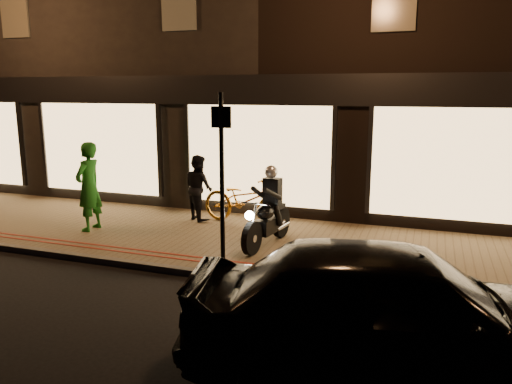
{
  "coord_description": "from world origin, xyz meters",
  "views": [
    {
      "loc": [
        3.94,
        -7.26,
        3.17
      ],
      "look_at": [
        0.6,
        2.17,
        1.1
      ],
      "focal_mm": 35.0,
      "sensor_mm": 36.0,
      "label": 1
    }
  ],
  "objects_px": {
    "person_green": "(89,187)",
    "parked_car": "(395,311)",
    "sign_post": "(222,173)",
    "bicycle_gold": "(244,200)",
    "motorcycle": "(268,215)"
  },
  "relations": [
    {
      "from": "person_green",
      "to": "parked_car",
      "type": "distance_m",
      "value": 7.6
    },
    {
      "from": "sign_post",
      "to": "parked_car",
      "type": "height_order",
      "value": "sign_post"
    },
    {
      "from": "person_green",
      "to": "bicycle_gold",
      "type": "bearing_deg",
      "value": 118.35
    },
    {
      "from": "motorcycle",
      "to": "parked_car",
      "type": "distance_m",
      "value": 4.65
    },
    {
      "from": "bicycle_gold",
      "to": "sign_post",
      "type": "bearing_deg",
      "value": -157.3
    },
    {
      "from": "sign_post",
      "to": "person_green",
      "type": "relative_size",
      "value": 1.55
    },
    {
      "from": "parked_car",
      "to": "sign_post",
      "type": "bearing_deg",
      "value": 41.81
    },
    {
      "from": "motorcycle",
      "to": "parked_car",
      "type": "xyz_separation_m",
      "value": [
        2.7,
        -3.79,
        0.06
      ]
    },
    {
      "from": "bicycle_gold",
      "to": "parked_car",
      "type": "xyz_separation_m",
      "value": [
        3.72,
        -5.12,
        0.12
      ]
    },
    {
      "from": "person_green",
      "to": "motorcycle",
      "type": "bearing_deg",
      "value": 94.28
    },
    {
      "from": "bicycle_gold",
      "to": "person_green",
      "type": "height_order",
      "value": "person_green"
    },
    {
      "from": "motorcycle",
      "to": "parked_car",
      "type": "height_order",
      "value": "motorcycle"
    },
    {
      "from": "motorcycle",
      "to": "bicycle_gold",
      "type": "xyz_separation_m",
      "value": [
        -1.01,
        1.33,
        -0.06
      ]
    },
    {
      "from": "motorcycle",
      "to": "sign_post",
      "type": "height_order",
      "value": "sign_post"
    },
    {
      "from": "bicycle_gold",
      "to": "person_green",
      "type": "xyz_separation_m",
      "value": [
        -3.01,
        -1.59,
        0.41
      ]
    }
  ]
}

